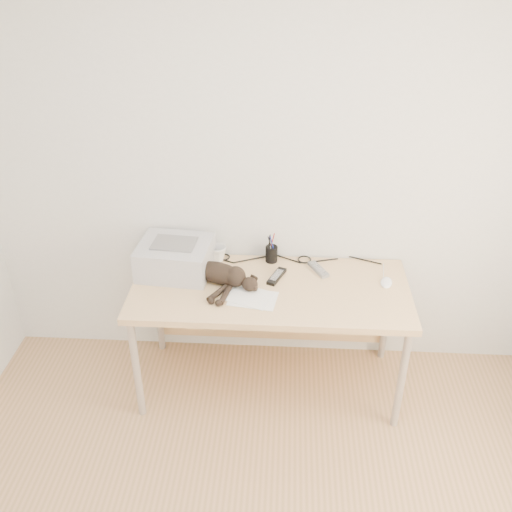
# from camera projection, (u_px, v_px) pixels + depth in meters

# --- Properties ---
(wall_back) EXTENTS (3.50, 0.00, 3.50)m
(wall_back) POSITION_uv_depth(u_px,v_px,m) (274.00, 172.00, 3.29)
(wall_back) COLOR silver
(wall_back) RESTS_ON floor
(desk) EXTENTS (1.60, 0.70, 0.74)m
(desk) POSITION_uv_depth(u_px,v_px,m) (271.00, 298.00, 3.42)
(desk) COLOR tan
(desk) RESTS_ON floor
(printer) EXTENTS (0.45, 0.39, 0.20)m
(printer) POSITION_uv_depth(u_px,v_px,m) (175.00, 257.00, 3.37)
(printer) COLOR #B8B8BD
(printer) RESTS_ON desk
(papers) EXTENTS (0.33, 0.27, 0.01)m
(papers) POSITION_uv_depth(u_px,v_px,m) (250.00, 297.00, 3.19)
(papers) COLOR white
(papers) RESTS_ON desk
(cat) EXTENTS (0.56, 0.39, 0.13)m
(cat) POSITION_uv_depth(u_px,v_px,m) (216.00, 274.00, 3.29)
(cat) COLOR black
(cat) RESTS_ON desk
(mug) EXTENTS (0.13, 0.13, 0.10)m
(mug) POSITION_uv_depth(u_px,v_px,m) (218.00, 253.00, 3.50)
(mug) COLOR white
(mug) RESTS_ON desk
(pen_cup) EXTENTS (0.07, 0.07, 0.19)m
(pen_cup) POSITION_uv_depth(u_px,v_px,m) (271.00, 254.00, 3.49)
(pen_cup) COLOR black
(pen_cup) RESTS_ON desk
(remote_grey) EXTENTS (0.13, 0.18, 0.02)m
(remote_grey) POSITION_uv_depth(u_px,v_px,m) (318.00, 269.00, 3.42)
(remote_grey) COLOR slate
(remote_grey) RESTS_ON desk
(remote_black) EXTENTS (0.12, 0.19, 0.02)m
(remote_black) POSITION_uv_depth(u_px,v_px,m) (277.00, 276.00, 3.35)
(remote_black) COLOR black
(remote_black) RESTS_ON desk
(mouse) EXTENTS (0.09, 0.13, 0.04)m
(mouse) POSITION_uv_depth(u_px,v_px,m) (387.00, 281.00, 3.30)
(mouse) COLOR white
(mouse) RESTS_ON desk
(cable_tangle) EXTENTS (1.36, 0.09, 0.01)m
(cable_tangle) POSITION_uv_depth(u_px,v_px,m) (272.00, 258.00, 3.53)
(cable_tangle) COLOR black
(cable_tangle) RESTS_ON desk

